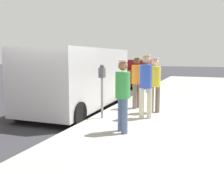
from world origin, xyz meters
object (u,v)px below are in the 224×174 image
at_px(pedestrian_in_green, 123,91).
at_px(parked_van, 80,77).
at_px(parking_meter_near, 102,82).
at_px(pedestrian_in_blue, 146,82).
at_px(parking_meter_far, 147,71).
at_px(pedestrian_in_orange, 137,79).
at_px(parked_sedan_ahead, 138,74).
at_px(pedestrian_in_yellow, 155,81).

relative_size(pedestrian_in_green, parked_van, 0.31).
distance_m(parking_meter_near, pedestrian_in_blue, 1.22).
bearing_deg(parked_van, pedestrian_in_blue, -21.56).
xyz_separation_m(parking_meter_far, pedestrian_in_orange, (0.53, -3.58, -0.04)).
height_order(parking_meter_far, parked_sedan_ahead, parking_meter_far).
bearing_deg(pedestrian_in_blue, parked_van, 158.44).
distance_m(pedestrian_in_orange, pedestrian_in_yellow, 0.83).
distance_m(pedestrian_in_orange, parked_sedan_ahead, 7.80).
xyz_separation_m(pedestrian_in_orange, pedestrian_in_green, (0.44, -2.68, -0.04)).
xyz_separation_m(pedestrian_in_green, parked_van, (-2.47, 2.50, 0.06)).
relative_size(pedestrian_in_blue, pedestrian_in_green, 1.08).
bearing_deg(parked_van, parked_sedan_ahead, 89.99).
height_order(pedestrian_in_green, parked_sedan_ahead, pedestrian_in_green).
xyz_separation_m(parking_meter_near, parking_meter_far, (0.00, 5.24, 0.00)).
xyz_separation_m(pedestrian_in_yellow, parked_van, (-2.73, 0.26, 0.03)).
distance_m(pedestrian_in_yellow, parked_van, 2.75).
relative_size(pedestrian_in_yellow, parked_sedan_ahead, 0.38).
relative_size(parking_meter_near, parking_meter_far, 1.00).
bearing_deg(pedestrian_in_blue, pedestrian_in_orange, 116.67).
xyz_separation_m(parking_meter_near, pedestrian_in_green, (0.97, -1.02, -0.08)).
xyz_separation_m(parking_meter_far, pedestrian_in_green, (0.97, -6.26, -0.08)).
xyz_separation_m(pedestrian_in_orange, parked_van, (-2.03, -0.18, 0.02)).
xyz_separation_m(parking_meter_far, parked_sedan_ahead, (-1.50, 3.94, -0.43)).
relative_size(parking_meter_far, pedestrian_in_green, 0.92).
xyz_separation_m(pedestrian_in_yellow, parked_sedan_ahead, (-2.73, 7.96, -0.37)).
height_order(parking_meter_near, pedestrian_in_yellow, pedestrian_in_yellow).
distance_m(pedestrian_in_blue, pedestrian_in_orange, 1.37).
xyz_separation_m(parking_meter_far, pedestrian_in_blue, (1.14, -4.80, 0.01)).
height_order(parking_meter_far, pedestrian_in_green, pedestrian_in_green).
distance_m(parked_van, parked_sedan_ahead, 7.71).
bearing_deg(pedestrian_in_orange, pedestrian_in_green, -80.67).
bearing_deg(parking_meter_far, pedestrian_in_green, -81.21).
bearing_deg(parking_meter_far, parking_meter_near, -90.00).
distance_m(parking_meter_far, parked_sedan_ahead, 4.24).
bearing_deg(pedestrian_in_green, parked_van, 134.59).
xyz_separation_m(pedestrian_in_green, pedestrian_in_yellow, (0.26, 2.24, 0.02)).
relative_size(parking_meter_far, pedestrian_in_orange, 0.88).
height_order(parking_meter_far, parked_van, parked_van).
bearing_deg(parked_sedan_ahead, pedestrian_in_blue, -73.20).
relative_size(parking_meter_far, pedestrian_in_yellow, 0.90).
height_order(pedestrian_in_orange, parked_van, parked_van).
height_order(pedestrian_in_blue, parked_van, parked_van).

